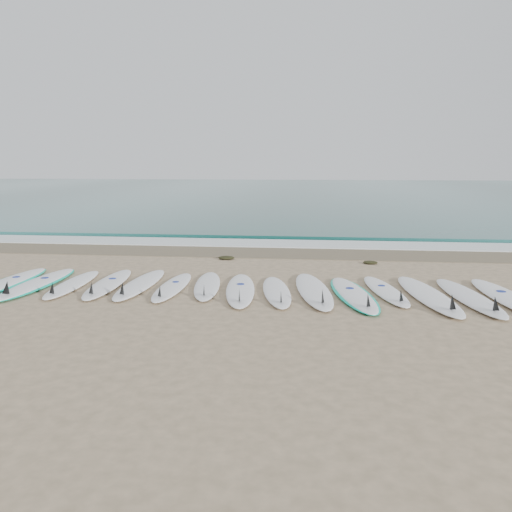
# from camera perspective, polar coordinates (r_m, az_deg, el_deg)

# --- Properties ---
(ground) EXTENTS (120.00, 120.00, 0.00)m
(ground) POSITION_cam_1_polar(r_m,az_deg,el_deg) (9.49, -1.57, -3.98)
(ground) COLOR #9B8465
(ocean) EXTENTS (120.00, 55.00, 0.03)m
(ocean) POSITION_cam_1_polar(r_m,az_deg,el_deg) (41.69, 4.52, 7.37)
(ocean) COLOR #205A56
(ocean) RESTS_ON ground
(wet_sand_band) EXTENTS (120.00, 1.80, 0.01)m
(wet_sand_band) POSITION_cam_1_polar(r_m,az_deg,el_deg) (13.47, 0.78, 0.44)
(wet_sand_band) COLOR brown
(wet_sand_band) RESTS_ON ground
(foam_band) EXTENTS (120.00, 1.40, 0.04)m
(foam_band) POSITION_cam_1_polar(r_m,az_deg,el_deg) (14.85, 1.29, 1.44)
(foam_band) COLOR silver
(foam_band) RESTS_ON ground
(wave_crest) EXTENTS (120.00, 1.00, 0.10)m
(wave_crest) POSITION_cam_1_polar(r_m,az_deg,el_deg) (16.32, 1.75, 2.39)
(wave_crest) COLOR #205A56
(wave_crest) RESTS_ON ground
(surfboard_0) EXTENTS (0.66, 2.64, 0.33)m
(surfboard_0) POSITION_cam_1_polar(r_m,az_deg,el_deg) (11.10, -26.49, -2.69)
(surfboard_0) COLOR white
(surfboard_0) RESTS_ON ground
(surfboard_1) EXTENTS (0.69, 2.74, 0.35)m
(surfboard_1) POSITION_cam_1_polar(r_m,az_deg,el_deg) (10.75, -23.80, -2.88)
(surfboard_1) COLOR white
(surfboard_1) RESTS_ON ground
(surfboard_2) EXTENTS (0.61, 2.40, 0.30)m
(surfboard_2) POSITION_cam_1_polar(r_m,az_deg,el_deg) (10.42, -20.34, -3.04)
(surfboard_2) COLOR white
(surfboard_2) RESTS_ON ground
(surfboard_3) EXTENTS (0.71, 2.57, 0.33)m
(surfboard_3) POSITION_cam_1_polar(r_m,az_deg,el_deg) (10.22, -16.63, -3.05)
(surfboard_3) COLOR white
(surfboard_3) RESTS_ON ground
(surfboard_4) EXTENTS (0.56, 2.59, 0.33)m
(surfboard_4) POSITION_cam_1_polar(r_m,az_deg,el_deg) (10.01, -13.19, -3.15)
(surfboard_4) COLOR white
(surfboard_4) RESTS_ON ground
(surfboard_5) EXTENTS (0.50, 2.32, 0.30)m
(surfboard_5) POSITION_cam_1_polar(r_m,az_deg,el_deg) (9.71, -9.61, -3.49)
(surfboard_5) COLOR white
(surfboard_5) RESTS_ON ground
(surfboard_6) EXTENTS (0.80, 2.38, 0.30)m
(surfboard_6) POSITION_cam_1_polar(r_m,az_deg,el_deg) (9.71, -5.61, -3.38)
(surfboard_6) COLOR white
(surfboard_6) RESTS_ON ground
(surfboard_7) EXTENTS (0.84, 2.62, 0.33)m
(surfboard_7) POSITION_cam_1_polar(r_m,az_deg,el_deg) (9.33, -1.81, -3.88)
(surfboard_7) COLOR white
(surfboard_7) RESTS_ON ground
(surfboard_8) EXTENTS (0.84, 2.39, 0.30)m
(surfboard_8) POSITION_cam_1_polar(r_m,az_deg,el_deg) (9.23, 2.40, -4.08)
(surfboard_8) COLOR white
(surfboard_8) RESTS_ON ground
(surfboard_9) EXTENTS (0.97, 2.83, 0.36)m
(surfboard_9) POSITION_cam_1_polar(r_m,az_deg,el_deg) (9.33, 6.65, -3.93)
(surfboard_9) COLOR white
(surfboard_9) RESTS_ON ground
(surfboard_10) EXTENTS (1.06, 2.68, 0.33)m
(surfboard_10) POSITION_cam_1_polar(r_m,az_deg,el_deg) (9.22, 11.11, -4.31)
(surfboard_10) COLOR white
(surfboard_10) RESTS_ON ground
(surfboard_11) EXTENTS (0.86, 2.37, 0.30)m
(surfboard_11) POSITION_cam_1_polar(r_m,az_deg,el_deg) (9.59, 14.66, -3.87)
(surfboard_11) COLOR white
(surfboard_11) RESTS_ON ground
(surfboard_12) EXTENTS (0.98, 2.95, 0.37)m
(surfboard_12) POSITION_cam_1_polar(r_m,az_deg,el_deg) (9.45, 19.19, -4.25)
(surfboard_12) COLOR white
(surfboard_12) RESTS_ON ground
(surfboard_13) EXTENTS (0.87, 2.76, 0.35)m
(surfboard_13) POSITION_cam_1_polar(r_m,az_deg,el_deg) (9.60, 23.27, -4.33)
(surfboard_13) COLOR white
(surfboard_13) RESTS_ON ground
(surfboard_14) EXTENTS (0.85, 2.92, 0.37)m
(surfboard_14) POSITION_cam_1_polar(r_m,az_deg,el_deg) (9.79, 27.09, -4.35)
(surfboard_14) COLOR white
(surfboard_14) RESTS_ON ground
(seaweed_near) EXTENTS (0.41, 0.32, 0.08)m
(seaweed_near) POSITION_cam_1_polar(r_m,az_deg,el_deg) (12.54, -3.40, -0.20)
(seaweed_near) COLOR black
(seaweed_near) RESTS_ON ground
(seaweed_far) EXTENTS (0.35, 0.27, 0.07)m
(seaweed_far) POSITION_cam_1_polar(r_m,az_deg,el_deg) (12.28, 12.93, -0.72)
(seaweed_far) COLOR black
(seaweed_far) RESTS_ON ground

